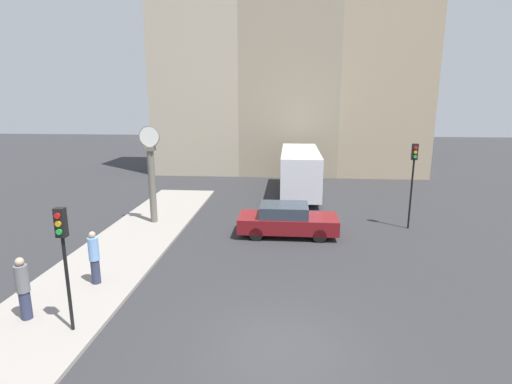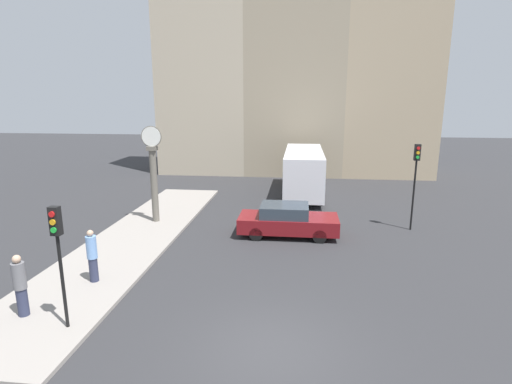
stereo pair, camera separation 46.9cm
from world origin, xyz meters
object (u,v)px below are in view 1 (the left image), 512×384
(traffic_light_near, at_px, (63,244))
(street_clock, at_px, (152,176))
(bus_distant, at_px, (300,170))
(traffic_light_far, at_px, (413,169))
(sedan_car, at_px, (287,220))
(pedestrian_blue_stripe, at_px, (94,257))
(pedestrian_grey_jacket, at_px, (23,288))

(traffic_light_near, height_order, street_clock, street_clock)
(bus_distant, bearing_deg, traffic_light_far, -52.85)
(sedan_car, distance_m, street_clock, 7.02)
(pedestrian_blue_stripe, height_order, pedestrian_grey_jacket, pedestrian_grey_jacket)
(traffic_light_far, relative_size, pedestrian_blue_stripe, 2.27)
(traffic_light_near, distance_m, traffic_light_far, 15.31)
(sedan_car, height_order, traffic_light_near, traffic_light_near)
(pedestrian_grey_jacket, bearing_deg, sedan_car, 48.06)
(bus_distant, xyz_separation_m, traffic_light_near, (-6.43, -16.80, 0.91))
(pedestrian_blue_stripe, relative_size, pedestrian_grey_jacket, 0.99)
(street_clock, relative_size, pedestrian_grey_jacket, 2.61)
(sedan_car, xyz_separation_m, street_clock, (-6.70, 1.14, 1.75))
(traffic_light_far, bearing_deg, pedestrian_grey_jacket, -143.98)
(bus_distant, xyz_separation_m, pedestrian_blue_stripe, (-7.11, -14.06, -0.62))
(pedestrian_blue_stripe, distance_m, pedestrian_grey_jacket, 2.48)
(pedestrian_blue_stripe, bearing_deg, sedan_car, 42.20)
(pedestrian_blue_stripe, bearing_deg, traffic_light_far, 30.62)
(bus_distant, relative_size, traffic_light_near, 2.40)
(pedestrian_grey_jacket, bearing_deg, pedestrian_blue_stripe, 68.68)
(bus_distant, relative_size, street_clock, 1.70)
(sedan_car, distance_m, pedestrian_blue_stripe, 8.58)
(sedan_car, distance_m, traffic_light_far, 6.49)
(traffic_light_near, relative_size, street_clock, 0.71)
(sedan_car, height_order, bus_distant, bus_distant)
(pedestrian_blue_stripe, bearing_deg, bus_distant, 63.17)
(traffic_light_near, distance_m, pedestrian_grey_jacket, 2.23)
(bus_distant, distance_m, pedestrian_grey_jacket, 18.24)
(sedan_car, distance_m, pedestrian_grey_jacket, 10.86)
(traffic_light_far, distance_m, street_clock, 12.62)
(sedan_car, relative_size, pedestrian_grey_jacket, 2.47)
(bus_distant, distance_m, street_clock, 10.37)
(traffic_light_near, bearing_deg, street_clock, 96.09)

